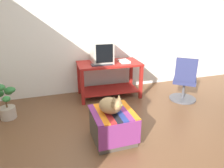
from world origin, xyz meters
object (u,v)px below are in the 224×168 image
(desk, at_px, (109,74))
(tv_monitor, at_px, (102,52))
(book, at_px, (124,61))
(potted_plant, at_px, (6,103))
(keyboard, at_px, (102,64))
(ottoman_with_blanket, at_px, (113,126))
(cat, at_px, (111,105))
(office_chair, at_px, (184,82))

(desk, bearing_deg, tv_monitor, 160.91)
(book, distance_m, potted_plant, 2.26)
(keyboard, bearing_deg, potted_plant, -170.73)
(desk, height_order, keyboard, keyboard)
(desk, height_order, tv_monitor, tv_monitor)
(desk, relative_size, ottoman_with_blanket, 2.10)
(desk, distance_m, cat, 1.57)
(book, xyz_separation_m, potted_plant, (-2.20, -0.31, -0.46))
(desk, relative_size, book, 4.54)
(cat, height_order, potted_plant, cat)
(ottoman_with_blanket, relative_size, office_chair, 0.69)
(desk, height_order, book, book)
(tv_monitor, height_order, book, tv_monitor)
(cat, bearing_deg, keyboard, 56.76)
(keyboard, relative_size, book, 1.42)
(desk, distance_m, tv_monitor, 0.47)
(cat, bearing_deg, office_chair, 1.94)
(book, distance_m, cat, 1.63)
(keyboard, height_order, cat, keyboard)
(tv_monitor, relative_size, cat, 1.14)
(book, bearing_deg, tv_monitor, 165.36)
(book, relative_size, office_chair, 0.32)
(keyboard, distance_m, potted_plant, 1.78)
(tv_monitor, bearing_deg, office_chair, -24.19)
(keyboard, xyz_separation_m, potted_plant, (-1.71, -0.23, -0.45))
(cat, bearing_deg, potted_plant, 119.35)
(desk, xyz_separation_m, ottoman_with_blanket, (-0.41, -1.48, -0.27))
(cat, relative_size, office_chair, 0.50)
(tv_monitor, height_order, office_chair, tv_monitor)
(book, height_order, office_chair, office_chair)
(tv_monitor, height_order, keyboard, tv_monitor)
(desk, distance_m, office_chair, 1.50)
(keyboard, relative_size, cat, 0.90)
(ottoman_with_blanket, distance_m, potted_plant, 1.86)
(book, distance_m, ottoman_with_blanket, 1.66)
(ottoman_with_blanket, height_order, potted_plant, potted_plant)
(potted_plant, bearing_deg, desk, 11.09)
(keyboard, relative_size, ottoman_with_blanket, 0.65)
(book, bearing_deg, keyboard, -170.81)
(tv_monitor, relative_size, office_chair, 0.57)
(keyboard, bearing_deg, cat, -98.84)
(office_chair, bearing_deg, desk, 12.17)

